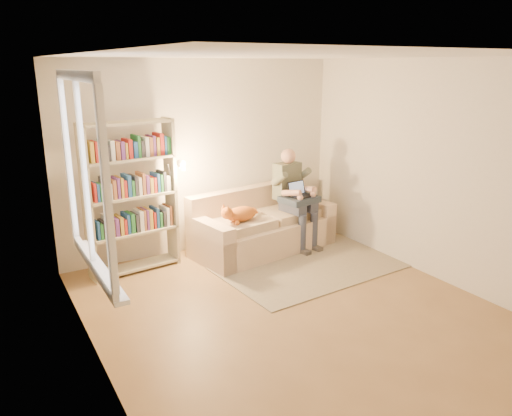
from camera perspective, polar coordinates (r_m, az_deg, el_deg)
floor at (r=5.44m, az=4.22°, el=-11.58°), size 4.50×4.50×0.00m
ceiling at (r=4.82m, az=4.89°, el=16.98°), size 4.00×4.50×0.02m
wall_left at (r=4.22m, az=-18.57°, el=-1.62°), size 0.02×4.50×2.60m
wall_right at (r=6.30m, az=19.79°, el=3.96°), size 0.02×4.50×2.60m
wall_back at (r=6.90m, az=-6.10°, el=5.82°), size 4.00×0.02×2.60m
wall_front at (r=3.45m, az=26.19°, el=-6.39°), size 4.00×0.02×2.60m
window at (r=4.39m, az=-18.52°, el=0.11°), size 0.12×1.52×1.69m
sofa at (r=6.99m, az=0.64°, el=-2.36°), size 2.10×1.19×0.85m
person at (r=7.03m, az=4.28°, el=1.79°), size 0.46×0.65×1.39m
cat at (r=6.51m, az=-1.93°, el=-0.67°), size 0.65×0.30×0.24m
blanket at (r=6.94m, az=4.80°, el=0.97°), size 0.53×0.46×0.08m
laptop at (r=6.92m, az=4.76°, el=1.75°), size 0.33×0.28×0.26m
bookshelf at (r=6.26m, az=-14.09°, el=1.98°), size 1.28×0.42×1.89m
rug at (r=6.57m, az=6.78°, el=-6.53°), size 2.55×1.63×0.01m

